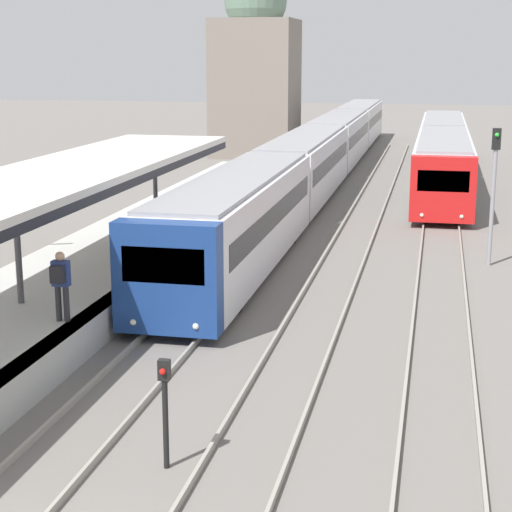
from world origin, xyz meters
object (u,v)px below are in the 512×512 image
Objects in this scene: person_on_platform at (61,281)px; train_near at (324,149)px; signal_mast_far at (494,179)px; signal_post_near at (165,402)px; train_far at (443,150)px.

person_on_platform is 30.60m from train_near.
train_near is 20.78m from signal_mast_far.
train_near is at bearing 93.22° from signal_post_near.
signal_post_near is at bearing -49.76° from person_on_platform.
train_near is at bearing 113.26° from signal_mast_far.
train_near is 35.39m from signal_post_near.
signal_mast_far is at bearing -66.74° from train_near.
signal_mast_far reaches higher than train_near.
train_far is 20.41m from signal_mast_far.
signal_mast_far is (1.59, -20.31, 1.23)m from train_far.
train_near is 2.04× the size of train_far.
train_far reaches higher than signal_post_near.
train_far is 14.53× the size of signal_post_near.
train_near is 6.72m from train_far.
train_far is at bearing 82.81° from signal_post_near.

